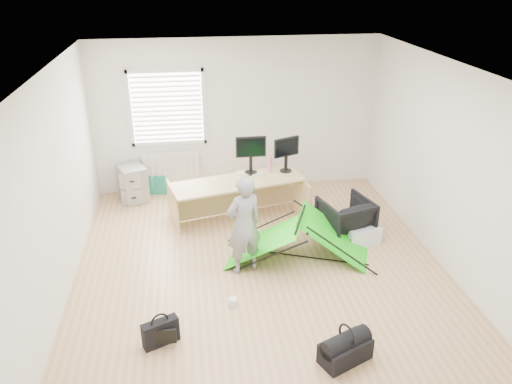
{
  "coord_description": "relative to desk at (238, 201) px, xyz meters",
  "views": [
    {
      "loc": [
        -0.89,
        -5.74,
        3.84
      ],
      "look_at": [
        0.0,
        0.4,
        0.95
      ],
      "focal_mm": 35.0,
      "sensor_mm": 36.0,
      "label": 1
    }
  ],
  "objects": [
    {
      "name": "monitor_left",
      "position": [
        0.24,
        0.28,
        0.58
      ],
      "size": [
        0.48,
        0.11,
        0.46
      ],
      "primitive_type": "cube",
      "rotation": [
        0.0,
        0.0,
        -0.0
      ],
      "color": "black",
      "rests_on": "desk"
    },
    {
      "name": "desk",
      "position": [
        0.0,
        0.0,
        0.0
      ],
      "size": [
        2.18,
        1.14,
        0.71
      ],
      "primitive_type": "cube",
      "rotation": [
        0.0,
        0.0,
        0.24
      ],
      "color": "tan",
      "rests_on": "ground"
    },
    {
      "name": "keyboard",
      "position": [
        0.22,
        0.26,
        0.36
      ],
      "size": [
        0.46,
        0.24,
        0.02
      ],
      "primitive_type": "cube",
      "rotation": [
        0.0,
        0.0,
        -0.21
      ],
      "color": "beige",
      "rests_on": "desk"
    },
    {
      "name": "office_chair",
      "position": [
        1.53,
        -0.75,
        -0.03
      ],
      "size": [
        0.85,
        0.87,
        0.65
      ],
      "primitive_type": "imported",
      "rotation": [
        0.0,
        0.0,
        3.41
      ],
      "color": "black",
      "rests_on": "ground"
    },
    {
      "name": "kite",
      "position": [
        0.73,
        -1.2,
        -0.05
      ],
      "size": [
        2.15,
        1.53,
        0.61
      ],
      "primitive_type": null,
      "rotation": [
        0.0,
        0.0,
        -0.38
      ],
      "color": "#1DCD13",
      "rests_on": "ground"
    },
    {
      "name": "back_wall",
      "position": [
        0.15,
        1.39,
        1.0
      ],
      "size": [
        5.0,
        0.02,
        2.7
      ],
      "primitive_type": "cube",
      "color": "silver",
      "rests_on": "ground"
    },
    {
      "name": "thermos",
      "position": [
        0.55,
        0.29,
        0.49
      ],
      "size": [
        0.09,
        0.09,
        0.26
      ],
      "primitive_type": "cylinder",
      "rotation": [
        0.0,
        0.0,
        0.27
      ],
      "color": "#C46D86",
      "rests_on": "desk"
    },
    {
      "name": "window",
      "position": [
        -1.05,
        1.35,
        1.2
      ],
      "size": [
        1.2,
        0.06,
        1.2
      ],
      "primitive_type": "cube",
      "color": "silver",
      "rests_on": "back_wall"
    },
    {
      "name": "storage_crate",
      "position": [
        1.73,
        -0.94,
        -0.22
      ],
      "size": [
        0.56,
        0.44,
        0.28
      ],
      "primitive_type": "cube",
      "rotation": [
        0.0,
        0.0,
        0.2
      ],
      "color": "silver",
      "rests_on": "ground"
    },
    {
      "name": "laptop_bag",
      "position": [
        -1.16,
        -2.71,
        -0.2
      ],
      "size": [
        0.42,
        0.28,
        0.3
      ],
      "primitive_type": "cube",
      "rotation": [
        0.0,
        0.0,
        0.42
      ],
      "color": "black",
      "rests_on": "ground"
    },
    {
      "name": "ground",
      "position": [
        0.15,
        -1.36,
        -0.35
      ],
      "size": [
        5.5,
        5.5,
        0.0
      ],
      "primitive_type": "plane",
      "color": "tan",
      "rests_on": "ground"
    },
    {
      "name": "tote_bag",
      "position": [
        -1.31,
        1.28,
        -0.18
      ],
      "size": [
        0.31,
        0.16,
        0.35
      ],
      "primitive_type": "cube",
      "rotation": [
        0.0,
        0.0,
        -0.1
      ],
      "color": "#1C866B",
      "rests_on": "ground"
    },
    {
      "name": "monitor_right",
      "position": [
        0.82,
        0.28,
        0.57
      ],
      "size": [
        0.45,
        0.26,
        0.43
      ],
      "primitive_type": "cube",
      "rotation": [
        0.0,
        0.0,
        0.38
      ],
      "color": "black",
      "rests_on": "desk"
    },
    {
      "name": "duffel_bag",
      "position": [
        0.76,
        -3.25,
        -0.24
      ],
      "size": [
        0.62,
        0.48,
        0.24
      ],
      "primitive_type": "cube",
      "rotation": [
        0.0,
        0.0,
        0.42
      ],
      "color": "black",
      "rests_on": "ground"
    },
    {
      "name": "radiator",
      "position": [
        -1.05,
        1.31,
        0.1
      ],
      "size": [
        1.0,
        0.12,
        0.6
      ],
      "primitive_type": "cube",
      "color": "silver",
      "rests_on": "back_wall"
    },
    {
      "name": "person",
      "position": [
        -0.08,
        -1.41,
        0.34
      ],
      "size": [
        0.59,
        0.49,
        1.39
      ],
      "primitive_type": "imported",
      "rotation": [
        0.0,
        0.0,
        3.51
      ],
      "color": "gray",
      "rests_on": "ground"
    },
    {
      "name": "filing_cabinet",
      "position": [
        -1.73,
        1.07,
        -0.04
      ],
      "size": [
        0.58,
        0.65,
        0.63
      ],
      "primitive_type": "cube",
      "rotation": [
        0.0,
        0.0,
        0.39
      ],
      "color": "gray",
      "rests_on": "ground"
    },
    {
      "name": "white_box",
      "position": [
        -0.31,
        -2.16,
        -0.31
      ],
      "size": [
        0.13,
        0.13,
        0.1
      ],
      "primitive_type": "cube",
      "rotation": [
        0.0,
        0.0,
        -0.38
      ],
      "color": "silver",
      "rests_on": "ground"
    }
  ]
}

